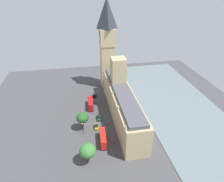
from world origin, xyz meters
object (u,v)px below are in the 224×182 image
double_decker_bus_by_river_gate (91,103)px  street_lamp_slot_11 (82,123)px  pedestrian_under_trees (108,125)px  double_decker_bus_leading (103,138)px  pedestrian_kerbside (116,154)px  clock_tower (107,44)px  car_yellow_cab_opposite_hall (96,126)px  pedestrian_corner (114,143)px  street_lamp_slot_10 (83,127)px  car_dark_green_midblock (99,118)px  parliament_building (122,101)px  plane_tree_trailing (88,151)px  car_black_near_tower (94,95)px  plane_tree_far_end (82,118)px

double_decker_bus_by_river_gate → street_lamp_slot_11: (6.02, 19.57, 1.96)m
pedestrian_under_trees → double_decker_bus_leading: bearing=139.1°
pedestrian_kerbside → clock_tower: bearing=-13.4°
car_yellow_cab_opposite_hall → pedestrian_corner: bearing=-59.4°
street_lamp_slot_10 → pedestrian_corner: bearing=145.5°
clock_tower → double_decker_bus_leading: clock_tower is taller
double_decker_bus_by_river_gate → car_yellow_cab_opposite_hall: (-1.01, 18.85, -1.75)m
pedestrian_under_trees → pedestrian_kerbside: pedestrian_kerbside is taller
street_lamp_slot_10 → double_decker_bus_leading: bearing=138.9°
car_dark_green_midblock → parliament_building: bearing=-171.0°
street_lamp_slot_10 → street_lamp_slot_11: size_ratio=0.98×
plane_tree_trailing → street_lamp_slot_10: (1.00, -17.51, -1.96)m
car_black_near_tower → double_decker_bus_leading: bearing=-83.2°
car_black_near_tower → double_decker_bus_leading: 41.31m
pedestrian_under_trees → pedestrian_kerbside: size_ratio=0.92×
car_dark_green_midblock → car_yellow_cab_opposite_hall: (1.93, 6.88, -0.00)m
clock_tower → pedestrian_corner: (6.32, 56.88, -28.98)m
pedestrian_under_trees → street_lamp_slot_10: (12.65, 3.96, 3.82)m
clock_tower → car_dark_green_midblock: (11.05, 37.35, -28.80)m
parliament_building → double_decker_bus_by_river_gate: bearing=-33.3°
car_black_near_tower → pedestrian_kerbside: (-3.81, 49.94, -0.14)m
parliament_building → plane_tree_far_end: parliament_building is taller
double_decker_bus_leading → plane_tree_trailing: size_ratio=1.15×
car_yellow_cab_opposite_hall → pedestrian_under_trees: bearing=8.0°
parliament_building → street_lamp_slot_10: (21.42, 11.95, -4.39)m
car_black_near_tower → street_lamp_slot_11: street_lamp_slot_11 is taller
double_decker_bus_by_river_gate → street_lamp_slot_11: 20.57m
pedestrian_kerbside → plane_tree_far_end: size_ratio=0.18×
plane_tree_far_end → car_dark_green_midblock: bearing=-141.5°
parliament_building → car_yellow_cab_opposite_hall: size_ratio=13.64×
double_decker_bus_leading → car_yellow_cab_opposite_hall: bearing=-76.8°
pedestrian_corner → plane_tree_trailing: (12.42, 8.28, 5.76)m
clock_tower → plane_tree_trailing: 71.67m
clock_tower → plane_tree_far_end: 53.29m
street_lamp_slot_10 → pedestrian_kerbside: bearing=128.5°
double_decker_bus_leading → street_lamp_slot_10: size_ratio=1.64×
car_yellow_cab_opposite_hall → car_black_near_tower: bearing=88.6°
car_dark_green_midblock → plane_tree_trailing: bearing=76.2°
clock_tower → plane_tree_far_end: (19.50, 44.07, -22.75)m
car_dark_green_midblock → pedestrian_corner: size_ratio=2.97×
plane_tree_far_end → plane_tree_trailing: bearing=92.1°
street_lamp_slot_10 → street_lamp_slot_11: 2.72m
double_decker_bus_by_river_gate → street_lamp_slot_11: size_ratio=1.61×
plane_tree_trailing → plane_tree_far_end: (0.76, -21.09, 0.47)m
clock_tower → double_decker_bus_leading: bearing=78.5°
street_lamp_slot_10 → car_dark_green_midblock: bearing=-130.1°
double_decker_bus_by_river_gate → car_black_near_tower: bearing=-101.8°
plane_tree_trailing → parliament_building: bearing=-124.7°
pedestrian_kerbside → street_lamp_slot_10: (12.84, -16.11, 3.76)m
car_black_near_tower → car_yellow_cab_opposite_hall: size_ratio=1.03×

